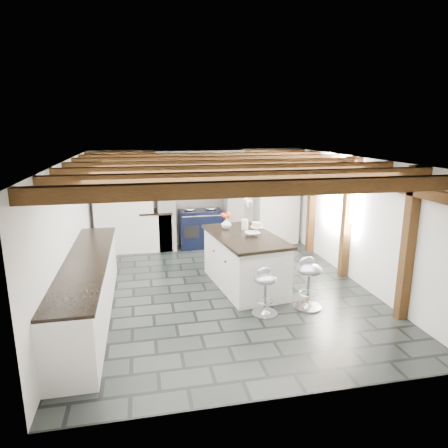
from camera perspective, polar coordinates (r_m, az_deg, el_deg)
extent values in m
plane|color=black|center=(7.21, -0.13, -9.32)|extent=(6.00, 6.00, 0.00)
plane|color=white|center=(9.73, -3.70, 3.83)|extent=(5.00, 0.00, 5.00)
plane|color=white|center=(6.81, -21.23, -1.44)|extent=(0.00, 6.00, 6.00)
plane|color=white|center=(7.72, 18.35, 0.53)|extent=(0.00, 6.00, 6.00)
plane|color=white|center=(6.65, -0.14, 9.24)|extent=(6.00, 6.00, 0.00)
cube|color=silver|center=(9.40, -8.26, 2.12)|extent=(0.40, 0.60, 1.90)
cube|color=silver|center=(9.62, 1.29, 2.53)|extent=(0.40, 0.60, 1.90)
cube|color=brown|center=(9.33, -3.52, 8.61)|extent=(2.10, 0.65, 0.18)
cube|color=silver|center=(9.31, -3.53, 9.56)|extent=(2.00, 0.60, 0.31)
cube|color=black|center=(9.01, -3.23, 8.81)|extent=(1.00, 0.03, 0.22)
cube|color=silver|center=(8.99, -3.21, 8.81)|extent=(0.90, 0.01, 0.14)
cube|color=white|center=(9.38, -14.07, 2.14)|extent=(1.30, 0.58, 2.00)
cube|color=white|center=(9.91, 7.51, 3.05)|extent=(1.00, 0.58, 2.00)
cube|color=white|center=(6.42, -18.84, -8.84)|extent=(0.60, 3.80, 0.88)
cube|color=black|center=(6.26, -19.17, -4.94)|extent=(0.64, 3.80, 0.04)
cube|color=white|center=(9.50, -9.66, -0.96)|extent=(0.70, 0.60, 0.88)
cube|color=black|center=(9.40, -9.77, 1.75)|extent=(0.74, 0.64, 0.04)
cube|color=brown|center=(7.55, 18.27, 6.42)|extent=(0.15, 5.80, 0.14)
plane|color=white|center=(8.15, 16.35, 4.22)|extent=(0.00, 0.90, 0.90)
cube|color=brown|center=(4.16, 7.11, 5.14)|extent=(5.00, 0.16, 0.16)
cube|color=brown|center=(4.98, 3.90, 6.63)|extent=(5.00, 0.16, 0.16)
cube|color=brown|center=(5.81, 1.59, 7.68)|extent=(5.00, 0.16, 0.16)
cube|color=brown|center=(6.66, -0.14, 8.46)|extent=(5.00, 0.16, 0.16)
cube|color=brown|center=(7.50, -1.49, 9.06)|extent=(5.00, 0.16, 0.16)
cube|color=brown|center=(8.36, -2.57, 9.54)|extent=(5.00, 0.16, 0.16)
cube|color=brown|center=(9.21, -3.45, 9.92)|extent=(5.00, 0.16, 0.16)
cube|color=brown|center=(6.39, 24.81, -2.74)|extent=(0.15, 0.15, 2.30)
cube|color=brown|center=(7.85, 17.12, 0.84)|extent=(0.15, 0.15, 2.30)
cube|color=brown|center=(9.26, 12.41, 3.02)|extent=(0.15, 0.15, 2.30)
cylinder|color=black|center=(6.75, 3.71, 6.11)|extent=(0.01, 0.01, 0.56)
cylinder|color=white|center=(6.80, 3.67, 3.35)|extent=(0.09, 0.09, 0.22)
cylinder|color=black|center=(7.05, 3.46, 6.44)|extent=(0.01, 0.01, 0.56)
cylinder|color=white|center=(7.09, 3.42, 3.80)|extent=(0.09, 0.09, 0.22)
cylinder|color=black|center=(7.35, 3.22, 6.75)|extent=(0.01, 0.01, 0.56)
cylinder|color=white|center=(7.39, 3.19, 4.21)|extent=(0.09, 0.09, 0.22)
cube|color=black|center=(9.57, -3.37, -0.62)|extent=(1.00, 0.60, 0.90)
ellipsoid|color=silver|center=(9.43, -4.91, 2.13)|extent=(0.28, 0.28, 0.11)
ellipsoid|color=silver|center=(9.50, -1.92, 2.26)|extent=(0.28, 0.28, 0.11)
cylinder|color=silver|center=(9.18, -3.11, 1.13)|extent=(0.95, 0.03, 0.03)
cube|color=black|center=(9.25, -4.63, -1.15)|extent=(0.35, 0.02, 0.30)
cube|color=black|center=(9.32, -1.58, -0.99)|extent=(0.35, 0.02, 0.30)
cube|color=white|center=(7.21, 2.91, -5.44)|extent=(1.18, 1.97, 0.91)
cube|color=black|center=(7.07, 2.96, -1.75)|extent=(1.27, 2.07, 0.05)
imported|color=white|center=(7.45, 0.34, 0.07)|extent=(0.21, 0.21, 0.20)
ellipsoid|color=#C63E1C|center=(7.41, 0.34, 1.28)|extent=(0.21, 0.21, 0.12)
cylinder|color=white|center=(7.42, 3.00, -0.05)|extent=(0.12, 0.12, 0.19)
imported|color=white|center=(7.00, 4.07, -1.42)|extent=(0.30, 0.30, 0.07)
cylinder|color=white|center=(7.19, 4.71, -0.86)|extent=(0.05, 0.05, 0.10)
cylinder|color=white|center=(7.18, 4.72, -0.40)|extent=(0.23, 0.23, 0.02)
cylinder|color=beige|center=(7.17, 4.72, -0.06)|extent=(0.18, 0.18, 0.07)
cylinder|color=silver|center=(6.66, 11.78, -11.50)|extent=(0.45, 0.45, 0.03)
cone|color=silver|center=(6.64, 11.80, -11.15)|extent=(0.20, 0.20, 0.08)
cylinder|color=silver|center=(6.53, 11.92, -8.96)|extent=(0.05, 0.05, 0.56)
torus|color=silver|center=(6.57, 11.88, -9.70)|extent=(0.28, 0.28, 0.02)
ellipsoid|color=#91959F|center=(6.42, 12.06, -6.36)|extent=(0.47, 0.47, 0.18)
ellipsoid|color=#91959F|center=(6.46, 11.61, -5.24)|extent=(0.30, 0.16, 0.16)
cylinder|color=silver|center=(6.36, 5.83, -12.57)|extent=(0.40, 0.40, 0.03)
cone|color=silver|center=(6.34, 5.84, -12.24)|extent=(0.18, 0.18, 0.07)
cylinder|color=silver|center=(6.23, 5.90, -10.21)|extent=(0.05, 0.05, 0.50)
torus|color=silver|center=(6.27, 5.88, -10.89)|extent=(0.26, 0.26, 0.02)
ellipsoid|color=#91959F|center=(6.12, 5.96, -7.79)|extent=(0.47, 0.47, 0.16)
ellipsoid|color=#91959F|center=(6.16, 5.47, -6.74)|extent=(0.27, 0.18, 0.14)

